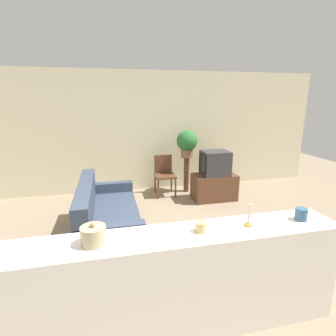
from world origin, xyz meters
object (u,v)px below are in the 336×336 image
(television, at_px, (215,163))
(potted_plant, at_px, (187,142))
(couch, at_px, (107,219))
(wooden_chair, at_px, (164,173))
(decorative_bowl, at_px, (93,235))

(television, xyz_separation_m, potted_plant, (-0.42, 0.62, 0.35))
(television, bearing_deg, couch, -152.83)
(television, bearing_deg, potted_plant, 124.27)
(potted_plant, bearing_deg, wooden_chair, -172.45)
(decorative_bowl, bearing_deg, wooden_chair, 69.32)
(couch, relative_size, television, 3.27)
(wooden_chair, relative_size, potted_plant, 1.46)
(couch, bearing_deg, potted_plant, 44.32)
(television, relative_size, decorative_bowl, 2.81)
(television, relative_size, potted_plant, 0.93)
(couch, distance_m, wooden_chair, 2.12)
(television, xyz_separation_m, decorative_bowl, (-2.29, -2.98, 0.24))
(couch, xyz_separation_m, potted_plant, (1.80, 1.76, 0.84))
(potted_plant, height_order, decorative_bowl, potted_plant)
(wooden_chair, relative_size, decorative_bowl, 4.39)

